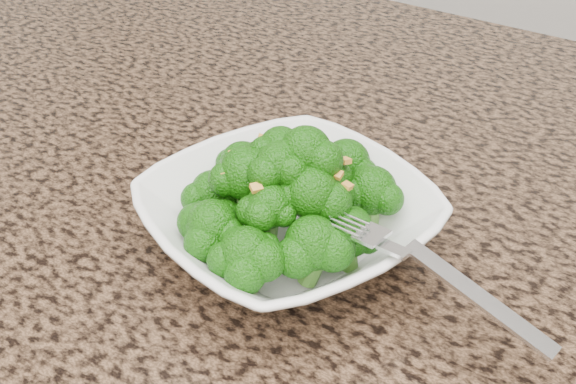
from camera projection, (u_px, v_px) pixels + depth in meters
The scene contains 5 objects.
granite_counter at pixel (306, 289), 0.52m from camera, with size 1.64×1.04×0.03m, color brown.
bowl at pixel (288, 220), 0.53m from camera, with size 0.20×0.20×0.05m, color white.
broccoli_pile at pixel (288, 153), 0.49m from camera, with size 0.18×0.18×0.07m, color #1A660B, non-canonical shape.
garlic_topping at pixel (288, 107), 0.47m from camera, with size 0.11×0.11×0.01m, color gold, non-canonical shape.
fork at pixel (400, 252), 0.45m from camera, with size 0.18×0.03×0.01m, color silver, non-canonical shape.
Camera 1 is at (0.20, -0.03, 1.25)m, focal length 45.00 mm.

